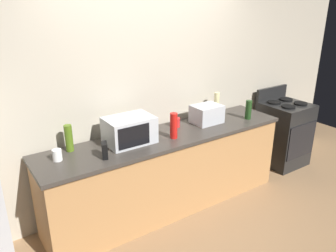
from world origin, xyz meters
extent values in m
plane|color=#93704C|center=(0.00, 0.00, 0.00)|extent=(8.00, 8.00, 0.00)
cube|color=#B2A893|center=(0.00, 0.81, 1.35)|extent=(6.40, 0.10, 2.70)
cube|color=#B27F4C|center=(0.00, 0.40, 0.43)|extent=(2.80, 0.60, 0.86)
cube|color=#38332D|center=(0.00, 0.40, 0.88)|extent=(2.84, 0.64, 0.04)
cube|color=black|center=(2.00, 0.40, 0.45)|extent=(0.60, 0.60, 0.90)
cube|color=black|center=(2.00, 0.10, 0.45)|extent=(0.55, 0.02, 0.48)
cube|color=black|center=(2.00, 0.68, 0.99)|extent=(0.60, 0.04, 0.18)
cylinder|color=black|center=(1.87, 0.28, 0.91)|extent=(0.18, 0.18, 0.02)
cylinder|color=black|center=(2.13, 0.28, 0.91)|extent=(0.18, 0.18, 0.02)
cylinder|color=black|center=(1.87, 0.52, 0.91)|extent=(0.18, 0.18, 0.02)
cylinder|color=black|center=(2.13, 0.52, 0.91)|extent=(0.18, 0.18, 0.02)
cube|color=#B7BABF|center=(-0.44, 0.45, 1.04)|extent=(0.48, 0.34, 0.27)
cube|color=black|center=(-0.48, 0.28, 1.04)|extent=(0.34, 0.01, 0.21)
cube|color=#B7BABF|center=(0.59, 0.46, 1.01)|extent=(0.34, 0.26, 0.21)
cube|color=black|center=(-0.79, 0.27, 0.98)|extent=(0.08, 0.12, 0.15)
cylinder|color=beige|center=(0.85, 0.59, 1.05)|extent=(0.07, 0.07, 0.30)
cylinder|color=#1E3F19|center=(1.09, 0.28, 1.02)|extent=(0.07, 0.07, 0.23)
cylinder|color=#4C6B19|center=(-1.01, 0.59, 1.03)|extent=(0.07, 0.07, 0.26)
cylinder|color=red|center=(0.00, 0.29, 1.04)|extent=(0.08, 0.08, 0.27)
cylinder|color=white|center=(-1.17, 0.46, 0.95)|extent=(0.09, 0.09, 0.11)
cylinder|color=red|center=(0.21, 0.54, 0.95)|extent=(0.09, 0.09, 0.11)
camera|label=1|loc=(-1.88, -2.37, 2.28)|focal=35.98mm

